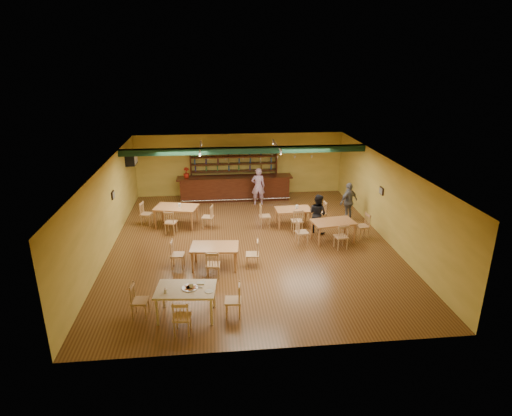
{
  "coord_description": "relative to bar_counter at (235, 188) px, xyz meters",
  "views": [
    {
      "loc": [
        -1.27,
        -14.16,
        6.44
      ],
      "look_at": [
        0.24,
        0.6,
        1.15
      ],
      "focal_mm": 29.78,
      "sensor_mm": 36.0,
      "label": 1
    }
  ],
  "objects": [
    {
      "name": "side_plate",
      "position": [
        -1.19,
        -9.8,
        0.26
      ],
      "size": [
        0.24,
        0.24,
        0.01
      ],
      "primitive_type": "cylinder",
      "rotation": [
        0.0,
        0.0,
        -0.09
      ],
      "color": "white",
      "rests_on": "near_table"
    },
    {
      "name": "track_rail_right",
      "position": [
        1.71,
        -1.75,
        2.38
      ],
      "size": [
        0.05,
        2.5,
        0.05
      ],
      "primitive_type": "cube",
      "color": "silver",
      "rests_on": "ceiling"
    },
    {
      "name": "patron_bar",
      "position": [
        1.02,
        -0.83,
        0.3
      ],
      "size": [
        0.65,
        0.45,
        1.72
      ],
      "primitive_type": "imported",
      "rotation": [
        0.0,
        0.0,
        3.09
      ],
      "color": "#964CA5",
      "rests_on": "ground"
    },
    {
      "name": "dining_table_d",
      "position": [
        3.33,
        -5.2,
        -0.18
      ],
      "size": [
        1.64,
        1.12,
        0.76
      ],
      "primitive_type": "cube",
      "rotation": [
        0.0,
        0.0,
        0.14
      ],
      "color": "#B06F3E",
      "rests_on": "ground"
    },
    {
      "name": "dining_table_c",
      "position": [
        -1.03,
        -6.91,
        -0.19
      ],
      "size": [
        1.59,
        1.04,
        0.75
      ],
      "primitive_type": "cube",
      "rotation": [
        0.0,
        0.0,
        -0.09
      ],
      "color": "#B06F3E",
      "rests_on": "ground"
    },
    {
      "name": "ceiling_beam",
      "position": [
        0.31,
        -2.35,
        2.31
      ],
      "size": [
        10.0,
        0.3,
        0.25
      ],
      "primitive_type": "cube",
      "color": "black",
      "rests_on": "ceiling"
    },
    {
      "name": "poinsettia",
      "position": [
        -2.25,
        0.0,
        0.81
      ],
      "size": [
        0.35,
        0.35,
        0.49
      ],
      "primitive_type": "imported",
      "rotation": [
        0.0,
        0.0,
        0.35
      ],
      "color": "#A11C0E",
      "rests_on": "bar_counter"
    },
    {
      "name": "dining_table_a",
      "position": [
        -2.51,
        -3.17,
        -0.15
      ],
      "size": [
        1.84,
        1.35,
        0.83
      ],
      "primitive_type": "cube",
      "rotation": [
        0.0,
        0.0,
        -0.24
      ],
      "color": "#B06F3E",
      "rests_on": "ground"
    },
    {
      "name": "pizza_tray",
      "position": [
        -1.68,
        -9.58,
        0.26
      ],
      "size": [
        0.51,
        0.51,
        0.01
      ],
      "primitive_type": "cylinder",
      "rotation": [
        0.0,
        0.0,
        -0.33
      ],
      "color": "silver",
      "rests_on": "near_table"
    },
    {
      "name": "track_rail_left",
      "position": [
        -1.49,
        -1.75,
        2.38
      ],
      "size": [
        0.05,
        2.5,
        0.05
      ],
      "primitive_type": "cube",
      "color": "silver",
      "rests_on": "ceiling"
    },
    {
      "name": "patron_right_b",
      "position": [
        4.53,
        -3.2,
        0.24
      ],
      "size": [
        1.02,
        0.81,
        1.62
      ],
      "primitive_type": "imported",
      "rotation": [
        0.0,
        0.0,
        3.66
      ],
      "color": "slate",
      "rests_on": "ground"
    },
    {
      "name": "bar_counter",
      "position": [
        0.0,
        0.0,
        0.0
      ],
      "size": [
        5.4,
        0.85,
        1.13
      ],
      "primitive_type": "cube",
      "color": "#34130A",
      "rests_on": "ground"
    },
    {
      "name": "floor",
      "position": [
        0.31,
        -5.15,
        -0.56
      ],
      "size": [
        12.0,
        12.0,
        0.0
      ],
      "primitive_type": "plane",
      "color": "#553518",
      "rests_on": "ground"
    },
    {
      "name": "picture_left",
      "position": [
        -4.66,
        -4.15,
        1.14
      ],
      "size": [
        0.04,
        0.34,
        0.28
      ],
      "primitive_type": "cube",
      "color": "black",
      "rests_on": "wall_left"
    },
    {
      "name": "picture_right",
      "position": [
        5.28,
        -4.65,
        1.14
      ],
      "size": [
        0.04,
        0.34,
        0.28
      ],
      "primitive_type": "cube",
      "color": "black",
      "rests_on": "wall_right"
    },
    {
      "name": "ac_unit",
      "position": [
        -4.49,
        -0.95,
        1.79
      ],
      "size": [
        0.34,
        0.7,
        0.48
      ],
      "primitive_type": "cube",
      "color": "silver",
      "rests_on": "wall_left"
    },
    {
      "name": "pizza_server",
      "position": [
        -1.52,
        -9.53,
        0.27
      ],
      "size": [
        0.32,
        0.24,
        0.0
      ],
      "primitive_type": "cube",
      "rotation": [
        0.0,
        0.0,
        -0.52
      ],
      "color": "silver",
      "rests_on": "pizza_tray"
    },
    {
      "name": "near_table",
      "position": [
        -1.79,
        -9.58,
        -0.16
      ],
      "size": [
        1.61,
        1.12,
        0.82
      ],
      "primitive_type": "cube",
      "rotation": [
        0.0,
        0.0,
        -0.09
      ],
      "color": "#D0B08B",
      "rests_on": "ground"
    },
    {
      "name": "napkin_stack",
      "position": [
        -1.41,
        -9.37,
        0.27
      ],
      "size": [
        0.22,
        0.17,
        0.03
      ],
      "primitive_type": "cube",
      "rotation": [
        0.0,
        0.0,
        -0.12
      ],
      "color": "white",
      "rests_on": "near_table"
    },
    {
      "name": "dining_table_b",
      "position": [
        2.15,
        -3.55,
        -0.21
      ],
      "size": [
        1.44,
        0.9,
        0.7
      ],
      "primitive_type": "cube",
      "rotation": [
        0.0,
        0.0,
        0.04
      ],
      "color": "#B06F3E",
      "rests_on": "ground"
    },
    {
      "name": "patron_right_a",
      "position": [
        2.95,
        -4.35,
        0.2
      ],
      "size": [
        0.92,
        0.94,
        1.53
      ],
      "primitive_type": "imported",
      "rotation": [
        0.0,
        0.0,
        2.24
      ],
      "color": "black",
      "rests_on": "ground"
    },
    {
      "name": "back_bar_hutch",
      "position": [
        0.0,
        0.63,
        0.57
      ],
      "size": [
        4.17,
        0.4,
        2.28
      ],
      "primitive_type": "cube",
      "color": "#34130A",
      "rests_on": "ground"
    },
    {
      "name": "parmesan_shaker",
      "position": [
        -2.28,
        -9.75,
        0.31
      ],
      "size": [
        0.08,
        0.08,
        0.11
      ],
      "primitive_type": "cylinder",
      "rotation": [
        0.0,
        0.0,
        -0.09
      ],
      "color": "#EAE5C6",
      "rests_on": "near_table"
    }
  ]
}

